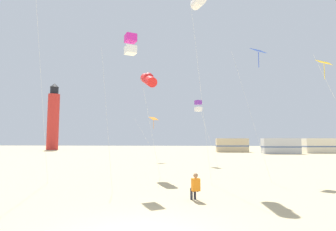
{
  "coord_description": "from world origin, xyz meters",
  "views": [
    {
      "loc": [
        1.29,
        -7.0,
        2.56
      ],
      "look_at": [
        -0.24,
        13.97,
        4.47
      ],
      "focal_mm": 28.34,
      "sensor_mm": 36.0,
      "label": 1
    }
  ],
  "objects_px": {
    "lighthouse_distant": "(53,119)",
    "rv_van_cream": "(321,146)",
    "kite_tube_white": "(198,1)",
    "kite_box_magenta": "(130,44)",
    "rv_van_silver": "(281,146)",
    "kite_box_violet": "(198,106)",
    "kite_diamond_orange": "(153,120)",
    "kite_flyer_standing": "(195,186)",
    "rv_van_tan": "(232,145)",
    "kite_diamond_gold": "(325,66)",
    "kite_diamond_blue": "(258,55)",
    "kite_tube_scarlet": "(148,79)"
  },
  "relations": [
    {
      "from": "rv_van_cream",
      "to": "kite_diamond_orange",
      "type": "bearing_deg",
      "value": -146.68
    },
    {
      "from": "rv_van_cream",
      "to": "kite_box_magenta",
      "type": "bearing_deg",
      "value": -129.67
    },
    {
      "from": "kite_tube_scarlet",
      "to": "rv_van_cream",
      "type": "distance_m",
      "value": 44.12
    },
    {
      "from": "kite_diamond_blue",
      "to": "kite_box_magenta",
      "type": "bearing_deg",
      "value": -155.0
    },
    {
      "from": "kite_box_magenta",
      "to": "kite_diamond_blue",
      "type": "relative_size",
      "value": 0.96
    },
    {
      "from": "lighthouse_distant",
      "to": "kite_flyer_standing",
      "type": "bearing_deg",
      "value": -57.19
    },
    {
      "from": "kite_diamond_orange",
      "to": "rv_van_cream",
      "type": "relative_size",
      "value": 0.8
    },
    {
      "from": "kite_diamond_orange",
      "to": "rv_van_cream",
      "type": "height_order",
      "value": "kite_diamond_orange"
    },
    {
      "from": "kite_diamond_orange",
      "to": "kite_tube_scarlet",
      "type": "xyz_separation_m",
      "value": [
        1.23,
        -12.41,
        2.01
      ]
    },
    {
      "from": "rv_van_silver",
      "to": "rv_van_cream",
      "type": "xyz_separation_m",
      "value": [
        8.52,
        3.04,
        0.0
      ]
    },
    {
      "from": "kite_diamond_gold",
      "to": "kite_box_magenta",
      "type": "distance_m",
      "value": 13.36
    },
    {
      "from": "kite_tube_white",
      "to": "rv_van_silver",
      "type": "xyz_separation_m",
      "value": [
        15.99,
        33.16,
        -9.88
      ]
    },
    {
      "from": "kite_box_violet",
      "to": "kite_box_magenta",
      "type": "bearing_deg",
      "value": -108.5
    },
    {
      "from": "kite_box_violet",
      "to": "kite_flyer_standing",
      "type": "bearing_deg",
      "value": -93.01
    },
    {
      "from": "kite_diamond_gold",
      "to": "rv_van_cream",
      "type": "bearing_deg",
      "value": 64.98
    },
    {
      "from": "kite_tube_scarlet",
      "to": "kite_diamond_blue",
      "type": "bearing_deg",
      "value": -2.24
    },
    {
      "from": "kite_tube_white",
      "to": "kite_box_magenta",
      "type": "bearing_deg",
      "value": -158.65
    },
    {
      "from": "kite_diamond_orange",
      "to": "kite_diamond_blue",
      "type": "relative_size",
      "value": 0.59
    },
    {
      "from": "kite_diamond_gold",
      "to": "kite_tube_scarlet",
      "type": "distance_m",
      "value": 12.3
    },
    {
      "from": "rv_van_silver",
      "to": "rv_van_cream",
      "type": "height_order",
      "value": "same"
    },
    {
      "from": "kite_diamond_blue",
      "to": "lighthouse_distant",
      "type": "xyz_separation_m",
      "value": [
        -38.58,
        45.78,
        -0.55
      ]
    },
    {
      "from": "kite_tube_white",
      "to": "kite_diamond_gold",
      "type": "distance_m",
      "value": 9.84
    },
    {
      "from": "kite_diamond_gold",
      "to": "kite_tube_scarlet",
      "type": "relative_size",
      "value": 1.07
    },
    {
      "from": "rv_van_tan",
      "to": "rv_van_silver",
      "type": "bearing_deg",
      "value": -38.93
    },
    {
      "from": "rv_van_silver",
      "to": "rv_van_cream",
      "type": "bearing_deg",
      "value": 19.78
    },
    {
      "from": "rv_van_silver",
      "to": "kite_diamond_blue",
      "type": "bearing_deg",
      "value": -110.73
    },
    {
      "from": "kite_tube_scarlet",
      "to": "rv_van_silver",
      "type": "distance_m",
      "value": 36.7
    },
    {
      "from": "kite_diamond_gold",
      "to": "kite_diamond_blue",
      "type": "height_order",
      "value": "kite_diamond_blue"
    },
    {
      "from": "kite_flyer_standing",
      "to": "kite_diamond_gold",
      "type": "bearing_deg",
      "value": -159.65
    },
    {
      "from": "kite_box_violet",
      "to": "lighthouse_distant",
      "type": "xyz_separation_m",
      "value": [
        -34.81,
        36.48,
        1.76
      ]
    },
    {
      "from": "kite_box_magenta",
      "to": "kite_box_violet",
      "type": "xyz_separation_m",
      "value": [
        4.38,
        13.1,
        -1.92
      ]
    },
    {
      "from": "kite_flyer_standing",
      "to": "rv_van_tan",
      "type": "height_order",
      "value": "rv_van_tan"
    },
    {
      "from": "lighthouse_distant",
      "to": "kite_box_magenta",
      "type": "bearing_deg",
      "value": -58.46
    },
    {
      "from": "kite_tube_white",
      "to": "kite_diamond_blue",
      "type": "height_order",
      "value": "kite_tube_white"
    },
    {
      "from": "rv_van_silver",
      "to": "kite_tube_white",
      "type": "bearing_deg",
      "value": -115.58
    },
    {
      "from": "kite_diamond_orange",
      "to": "lighthouse_distant",
      "type": "xyz_separation_m",
      "value": [
        -29.65,
        33.07,
        2.96
      ]
    },
    {
      "from": "kite_box_violet",
      "to": "kite_diamond_blue",
      "type": "bearing_deg",
      "value": -67.97
    },
    {
      "from": "kite_diamond_gold",
      "to": "rv_van_tan",
      "type": "bearing_deg",
      "value": 90.62
    },
    {
      "from": "kite_diamond_gold",
      "to": "lighthouse_distant",
      "type": "xyz_separation_m",
      "value": [
        -43.16,
        45.53,
        0.25
      ]
    },
    {
      "from": "kite_diamond_gold",
      "to": "rv_van_tan",
      "type": "distance_m",
      "value": 37.26
    },
    {
      "from": "kite_box_magenta",
      "to": "kite_box_violet",
      "type": "distance_m",
      "value": 13.94
    },
    {
      "from": "lighthouse_distant",
      "to": "rv_van_tan",
      "type": "height_order",
      "value": "lighthouse_distant"
    },
    {
      "from": "kite_box_violet",
      "to": "kite_diamond_orange",
      "type": "bearing_deg",
      "value": 146.54
    },
    {
      "from": "kite_tube_white",
      "to": "rv_van_silver",
      "type": "height_order",
      "value": "kite_tube_white"
    },
    {
      "from": "kite_tube_white",
      "to": "kite_diamond_blue",
      "type": "bearing_deg",
      "value": 28.24
    },
    {
      "from": "rv_van_tan",
      "to": "kite_diamond_gold",
      "type": "bearing_deg",
      "value": -89.63
    },
    {
      "from": "kite_box_magenta",
      "to": "rv_van_cream",
      "type": "bearing_deg",
      "value": 52.99
    },
    {
      "from": "kite_diamond_orange",
      "to": "kite_box_violet",
      "type": "bearing_deg",
      "value": -33.46
    },
    {
      "from": "kite_diamond_blue",
      "to": "kite_tube_scarlet",
      "type": "relative_size",
      "value": 1.18
    },
    {
      "from": "lighthouse_distant",
      "to": "rv_van_cream",
      "type": "bearing_deg",
      "value": -11.37
    }
  ]
}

